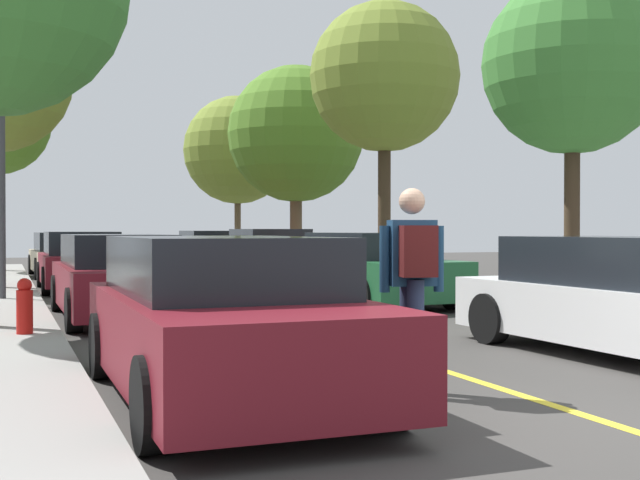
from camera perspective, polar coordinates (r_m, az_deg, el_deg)
The scene contains 18 objects.
ground at distance 6.68m, azimuth 19.02°, elevation -11.83°, with size 80.00×80.00×0.00m, color #3D3A38.
center_line at distance 10.02m, azimuth 3.91°, elevation -7.57°, with size 0.12×39.20×0.01m, color gold.
parked_car_left_nearest at distance 7.06m, azimuth -6.71°, elevation -5.47°, with size 1.94×4.26×1.39m.
parked_car_left_near at distance 13.75m, azimuth -13.90°, elevation -2.52°, with size 1.89×4.70×1.37m.
parked_car_left_far at distance 20.35m, azimuth -16.32°, elevation -1.46°, with size 1.91×4.23×1.40m.
parked_car_left_farthest at distance 26.54m, azimuth -17.48°, elevation -0.99°, with size 1.93×4.71×1.36m.
parked_car_right_nearest at distance 9.93m, azimuth 21.13°, elevation -3.80°, with size 2.06×4.70×1.37m.
parked_car_right_near at distance 15.87m, azimuth 3.63°, elevation -2.03°, with size 2.11×4.46×1.39m.
parked_car_right_far at distance 22.02m, azimuth -3.63°, elevation -1.19°, with size 2.00×4.33×1.46m.
parked_car_right_farthest at distance 28.36m, azimuth -7.67°, elevation -0.78°, with size 2.11×4.49×1.41m.
street_tree_right_nearest at distance 14.09m, azimuth 17.18°, elevation 11.54°, with size 2.90×2.90×5.43m.
street_tree_right_near at distance 20.10m, azimuth 4.51°, elevation 11.20°, with size 3.61×3.61×6.79m.
street_tree_right_far at distance 25.79m, azimuth -1.69°, elevation 7.36°, with size 4.26×4.26×6.43m.
street_tree_right_farthest at distance 32.23m, azimuth -5.76°, elevation 6.24°, with size 4.21×4.21×6.52m.
fire_hydrant at distance 10.94m, azimuth -19.88°, elevation -4.36°, with size 0.20×0.20×0.70m.
streetlamp at distance 16.79m, azimuth -21.28°, elevation 8.10°, with size 0.36×0.24×6.14m.
skateboard at distance 7.33m, azimuth 6.40°, elevation -9.98°, with size 0.39×0.87×0.10m.
skateboarder at distance 7.18m, azimuth 6.49°, elevation -2.24°, with size 0.59×0.71×1.71m.
Camera 1 is at (-4.23, -4.97, 1.45)m, focal length 45.95 mm.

